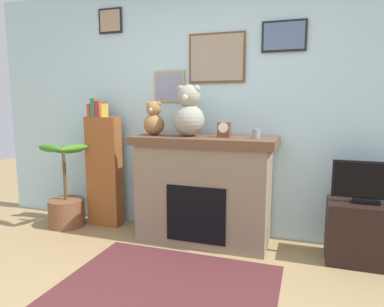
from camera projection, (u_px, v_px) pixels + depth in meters
back_wall at (207, 110)px, 3.64m from camera, size 5.20×0.15×2.60m
fireplace at (204, 189)px, 3.42m from camera, size 1.40×0.60×1.06m
bookshelf at (104, 169)px, 3.85m from camera, size 0.38×0.16×1.43m
potted_plant at (66, 203)px, 3.86m from camera, size 0.53×0.51×0.94m
tv_stand at (363, 233)px, 2.97m from camera, size 0.60×0.40×0.53m
television at (367, 183)px, 2.91m from camera, size 0.56×0.14×0.36m
area_rug at (168, 286)px, 2.61m from camera, size 1.63×1.20×0.01m
candle_jar at (256, 134)px, 3.16m from camera, size 0.07×0.07×0.09m
mantel_clock at (224, 130)px, 3.25m from camera, size 0.12×0.09×0.14m
teddy_bear_cream at (154, 120)px, 3.47m from camera, size 0.21×0.21×0.34m
teddy_bear_grey at (189, 113)px, 3.34m from camera, size 0.31×0.31×0.50m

